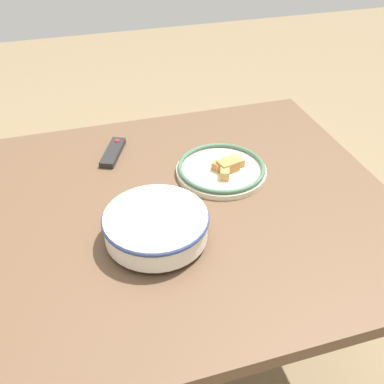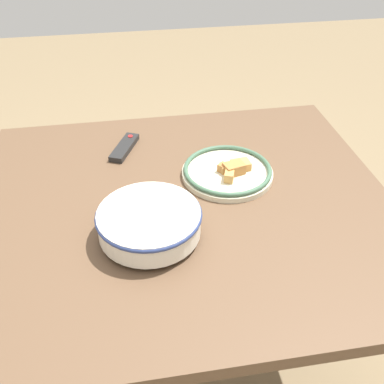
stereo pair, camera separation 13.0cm
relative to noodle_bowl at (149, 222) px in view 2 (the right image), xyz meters
name	(u,v)px [view 2 (the right image)]	position (x,y,z in m)	size (l,w,h in m)	color
ground_plane	(188,348)	(0.12, 0.13, -0.80)	(8.00, 8.00, 0.00)	#7F6B4C
dining_table	(186,222)	(0.12, 0.13, -0.13)	(1.24, 1.09, 0.75)	brown
noodle_bowl	(149,222)	(0.00, 0.00, 0.00)	(0.28, 0.28, 0.08)	silver
food_plate	(228,171)	(0.27, 0.24, -0.03)	(0.29, 0.29, 0.05)	beige
tv_remote	(124,147)	(-0.05, 0.45, -0.04)	(0.11, 0.18, 0.02)	black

